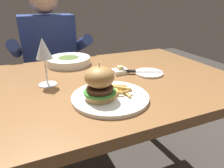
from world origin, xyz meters
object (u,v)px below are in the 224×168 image
wine_glass (43,51)px  butter_dish (120,71)px  diner_person (52,73)px  bread_plate (149,73)px  burger_sandwich (100,83)px  table_knife (139,71)px  soup_bowl (69,61)px  main_plate (110,97)px

wine_glass → butter_dish: wine_glass is taller
wine_glass → diner_person: (0.09, 0.66, -0.32)m
bread_plate → burger_sandwich: bearing=-150.9°
table_knife → diner_person: size_ratio=0.16×
butter_dish → diner_person: bearing=111.6°
butter_dish → soup_bowl: soup_bowl is taller
burger_sandwich → table_knife: 0.34m
table_knife → soup_bowl: bearing=133.9°
soup_bowl → diner_person: bearing=97.9°
main_plate → wine_glass: (-0.19, 0.23, 0.14)m
butter_dish → diner_person: size_ratio=0.06×
wine_glass → bread_plate: (0.47, -0.06, -0.14)m
bread_plate → soup_bowl: (-0.32, 0.31, 0.02)m
main_plate → burger_sandwich: 0.08m
burger_sandwich → table_knife: (0.27, 0.20, -0.06)m
burger_sandwich → diner_person: size_ratio=0.11×
wine_glass → table_knife: bearing=-4.9°
butter_dish → soup_bowl: size_ratio=0.31×
table_knife → diner_person: bearing=115.8°
butter_dish → burger_sandwich: bearing=-128.6°
table_knife → butter_dish: (-0.08, 0.05, -0.00)m
main_plate → burger_sandwich: bearing=-171.2°
main_plate → butter_dish: size_ratio=3.84×
butter_dish → diner_person: 0.72m
soup_bowl → diner_person: 0.45m
main_plate → soup_bowl: size_ratio=1.18×
soup_bowl → butter_dish: bearing=-50.5°
butter_dish → table_knife: bearing=-30.6°
diner_person → butter_dish: bearing=-68.4°
burger_sandwich → butter_dish: bearing=51.4°
butter_dish → soup_bowl: (-0.20, 0.24, 0.01)m
soup_bowl → diner_person: (-0.06, 0.40, -0.20)m
table_knife → bread_plate: bearing=-22.9°
main_plate → burger_sandwich: (-0.04, -0.01, 0.06)m
table_knife → soup_bowl: 0.40m
main_plate → diner_person: diner_person is taller
main_plate → bread_plate: size_ratio=2.06×
burger_sandwich → wine_glass: (-0.15, 0.23, 0.07)m
wine_glass → butter_dish: size_ratio=2.72×
wine_glass → table_knife: (0.42, -0.04, -0.13)m
diner_person → wine_glass: bearing=-97.6°
main_plate → wine_glass: size_ratio=1.41×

